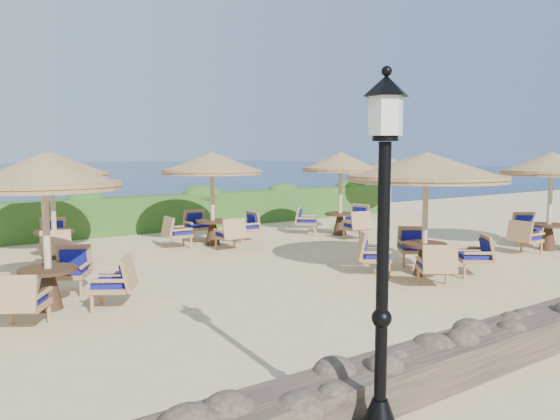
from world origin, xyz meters
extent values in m
plane|color=beige|center=(0.00, 0.00, 0.00)|extent=(120.00, 120.00, 0.00)
cube|color=#254E19|center=(0.00, 7.20, 0.60)|extent=(18.00, 0.90, 1.20)
cone|color=black|center=(-4.80, -6.80, 0.30)|extent=(0.36, 0.36, 0.30)
cylinder|color=black|center=(-4.80, -6.80, 1.55)|extent=(0.11, 0.11, 2.40)
cylinder|color=silver|center=(-4.80, -6.80, 2.98)|extent=(0.30, 0.30, 0.36)
cone|color=black|center=(-4.80, -6.80, 3.22)|extent=(0.40, 0.40, 0.18)
cylinder|color=beige|center=(7.80, 5.20, 1.10)|extent=(0.10, 0.10, 2.20)
cone|color=olive|center=(7.80, 5.20, 2.18)|extent=(2.30, 2.30, 0.45)
cylinder|color=beige|center=(-6.28, -0.49, 1.20)|extent=(0.12, 0.12, 2.40)
cone|color=olive|center=(-6.28, -0.49, 2.38)|extent=(2.53, 2.53, 0.55)
cylinder|color=olive|center=(-6.28, -0.49, 2.10)|extent=(2.48, 2.48, 0.14)
cylinder|color=#422A17|center=(-6.28, -0.49, 0.68)|extent=(0.96, 0.96, 0.06)
cone|color=#422A17|center=(-6.28, -0.49, 0.33)|extent=(0.44, 0.44, 0.64)
cylinder|color=beige|center=(0.94, -2.41, 1.20)|extent=(0.12, 0.12, 2.40)
cone|color=olive|center=(0.94, -2.41, 2.38)|extent=(3.41, 3.41, 0.55)
cylinder|color=olive|center=(0.94, -2.41, 2.10)|extent=(3.34, 3.34, 0.14)
cylinder|color=#422A17|center=(0.94, -2.41, 0.68)|extent=(0.96, 0.96, 0.06)
cone|color=#422A17|center=(0.94, -2.41, 0.33)|extent=(0.44, 0.44, 0.64)
cylinder|color=beige|center=(6.14, -2.27, 1.20)|extent=(0.12, 0.12, 2.40)
cone|color=olive|center=(6.14, -2.27, 2.38)|extent=(2.61, 2.61, 0.55)
cylinder|color=olive|center=(6.14, -2.27, 2.10)|extent=(2.56, 2.56, 0.14)
cylinder|color=#422A17|center=(6.14, -2.27, 0.68)|extent=(0.96, 0.96, 0.06)
cone|color=#422A17|center=(6.14, -2.27, 0.33)|extent=(0.44, 0.44, 0.64)
cylinder|color=beige|center=(-5.17, 4.10, 1.20)|extent=(0.12, 0.12, 2.40)
cone|color=olive|center=(-5.17, 4.10, 2.38)|extent=(2.78, 2.78, 0.55)
cylinder|color=olive|center=(-5.17, 4.10, 2.10)|extent=(2.72, 2.72, 0.14)
cylinder|color=#422A17|center=(-5.17, 4.10, 0.68)|extent=(0.96, 0.96, 0.06)
cone|color=#422A17|center=(-5.17, 4.10, 0.33)|extent=(0.44, 0.44, 0.64)
cylinder|color=beige|center=(-0.97, 3.67, 1.20)|extent=(0.12, 0.12, 2.40)
cone|color=olive|center=(-0.97, 3.67, 2.38)|extent=(2.88, 2.88, 0.55)
cylinder|color=olive|center=(-0.97, 3.67, 2.10)|extent=(2.82, 2.82, 0.14)
cylinder|color=#422A17|center=(-0.97, 3.67, 0.68)|extent=(0.96, 0.96, 0.06)
cone|color=#422A17|center=(-0.97, 3.67, 0.33)|extent=(0.44, 0.44, 0.64)
cylinder|color=beige|center=(3.26, 3.00, 1.20)|extent=(0.12, 0.12, 2.40)
cone|color=olive|center=(3.26, 3.00, 2.38)|extent=(2.44, 2.44, 0.55)
cylinder|color=olive|center=(3.26, 3.00, 2.10)|extent=(2.40, 2.40, 0.14)
cylinder|color=#422A17|center=(3.26, 3.00, 0.68)|extent=(0.96, 0.96, 0.06)
cone|color=#422A17|center=(3.26, 3.00, 0.33)|extent=(0.44, 0.44, 0.64)
camera|label=1|loc=(-8.22, -10.14, 2.67)|focal=35.00mm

